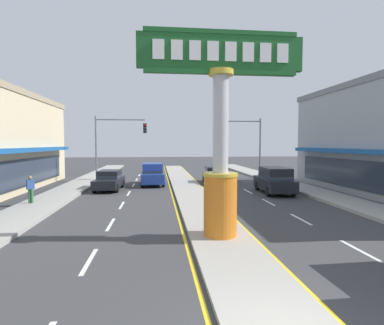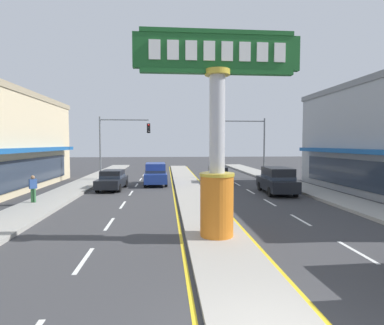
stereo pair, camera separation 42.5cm
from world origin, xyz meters
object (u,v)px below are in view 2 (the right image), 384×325
at_px(sedan_near_left_lane, 112,180).
at_px(pedestrian_near_kerb, 33,187).
at_px(traffic_light_left_side, 119,137).
at_px(sedan_far_right_lane, 218,175).
at_px(suv_mid_left_lane, 277,180).
at_px(suv_far_left_oncoming, 156,174).
at_px(district_sign, 217,139).
at_px(traffic_light_right_side, 248,137).

bearing_deg(sedan_near_left_lane, pedestrian_near_kerb, -120.55).
bearing_deg(traffic_light_left_side, sedan_far_right_lane, -14.76).
bearing_deg(sedan_near_left_lane, sedan_far_right_lane, 19.84).
distance_m(suv_mid_left_lane, suv_far_left_oncoming, 10.58).
distance_m(district_sign, pedestrian_near_kerb, 12.41).
distance_m(traffic_light_right_side, sedan_far_right_lane, 5.90).
relative_size(sedan_far_right_lane, sedan_near_left_lane, 1.00).
relative_size(traffic_light_left_side, suv_far_left_oncoming, 1.33).
xyz_separation_m(sedan_far_right_lane, sedan_near_left_lane, (-8.91, -3.21, 0.00)).
relative_size(sedan_far_right_lane, pedestrian_near_kerb, 2.76).
xyz_separation_m(traffic_light_left_side, sedan_near_left_lane, (0.29, -5.64, -3.46)).
relative_size(district_sign, sedan_far_right_lane, 1.74).
xyz_separation_m(suv_mid_left_lane, pedestrian_near_kerb, (-15.75, -2.98, 0.09)).
relative_size(suv_far_left_oncoming, pedestrian_near_kerb, 2.94).
relative_size(sedan_near_left_lane, suv_far_left_oncoming, 0.94).
height_order(suv_mid_left_lane, pedestrian_near_kerb, suv_mid_left_lane).
height_order(sedan_near_left_lane, suv_mid_left_lane, suv_mid_left_lane).
xyz_separation_m(traffic_light_left_side, pedestrian_near_kerb, (-3.26, -11.64, -3.17)).
relative_size(traffic_light_right_side, suv_mid_left_lane, 1.32).
bearing_deg(pedestrian_near_kerb, suv_mid_left_lane, 10.72).
relative_size(traffic_light_left_side, traffic_light_right_side, 1.00).
relative_size(district_sign, traffic_light_right_side, 1.23).
height_order(sedan_far_right_lane, pedestrian_near_kerb, pedestrian_near_kerb).
height_order(traffic_light_left_side, suv_mid_left_lane, traffic_light_left_side).
xyz_separation_m(traffic_light_left_side, suv_mid_left_lane, (12.49, -8.66, -3.26)).
bearing_deg(sedan_near_left_lane, traffic_light_left_side, 92.93).
distance_m(district_sign, traffic_light_right_side, 20.72).
xyz_separation_m(district_sign, pedestrian_near_kerb, (-9.65, 7.32, -2.71)).
relative_size(sedan_far_right_lane, suv_mid_left_lane, 0.93).
bearing_deg(suv_far_left_oncoming, district_sign, -80.04).
distance_m(traffic_light_left_side, traffic_light_right_side, 12.80).
height_order(traffic_light_right_side, pedestrian_near_kerb, traffic_light_right_side).
height_order(district_sign, sedan_near_left_lane, district_sign).
bearing_deg(traffic_light_right_side, traffic_light_left_side, -176.72).
bearing_deg(district_sign, suv_mid_left_lane, 59.37).
height_order(suv_far_left_oncoming, pedestrian_near_kerb, suv_far_left_oncoming).
bearing_deg(traffic_light_right_side, pedestrian_near_kerb, -142.35).
distance_m(traffic_light_left_side, sedan_far_right_lane, 10.12).
bearing_deg(traffic_light_right_side, sedan_near_left_lane, -152.99).
height_order(district_sign, sedan_far_right_lane, district_sign).
relative_size(traffic_light_left_side, sedan_far_right_lane, 1.42).
height_order(traffic_light_left_side, suv_far_left_oncoming, traffic_light_left_side).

